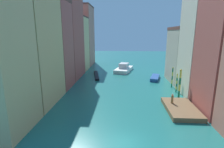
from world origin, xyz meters
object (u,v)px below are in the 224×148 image
at_px(person_on_dock, 172,99).
at_px(waterfront_dock, 181,109).
at_px(mooring_pole_1, 177,83).
at_px(mooring_pole_0, 180,83).
at_px(vaporetto_white, 124,69).
at_px(mooring_pole_2, 172,77).
at_px(motorboat_0, 155,78).
at_px(gondola_black, 96,75).

bearing_deg(person_on_dock, waterfront_dock, -51.78).
xyz_separation_m(waterfront_dock, mooring_pole_1, (1.84, 8.76, 1.62)).
xyz_separation_m(mooring_pole_0, vaporetto_white, (-9.96, 22.47, -1.90)).
bearing_deg(mooring_pole_2, person_on_dock, -104.98).
bearing_deg(motorboat_0, waterfront_dock, -88.37).
bearing_deg(mooring_pole_1, gondola_black, 145.07).
distance_m(person_on_dock, gondola_black, 25.11).
bearing_deg(mooring_pole_0, vaporetto_white, 113.90).
xyz_separation_m(person_on_dock, gondola_black, (-15.11, 20.01, -1.15)).
bearing_deg(mooring_pole_0, person_on_dock, -118.82).
bearing_deg(vaporetto_white, person_on_dock, -74.58).
bearing_deg(mooring_pole_2, gondola_black, 152.71).
xyz_separation_m(person_on_dock, mooring_pole_2, (2.87, 10.74, 0.90)).
height_order(mooring_pole_1, motorboat_0, mooring_pole_1).
bearing_deg(mooring_pole_0, gondola_black, 138.72).
bearing_deg(person_on_dock, vaporetto_white, 105.42).
relative_size(vaporetto_white, motorboat_0, 1.57).
height_order(mooring_pole_0, gondola_black, mooring_pole_0).
xyz_separation_m(person_on_dock, mooring_pole_1, (2.86, 7.46, 0.56)).
height_order(mooring_pole_0, vaporetto_white, mooring_pole_0).
distance_m(mooring_pole_2, gondola_black, 20.34).
xyz_separation_m(mooring_pole_1, mooring_pole_2, (0.01, 3.27, 0.34)).
bearing_deg(mooring_pole_1, person_on_dock, -110.98).
xyz_separation_m(person_on_dock, vaporetto_white, (-7.45, 27.02, -0.58)).
bearing_deg(mooring_pole_0, mooring_pole_2, 86.58).
bearing_deg(motorboat_0, person_on_dock, -91.60).
bearing_deg(person_on_dock, gondola_black, 127.06).
bearing_deg(motorboat_0, mooring_pole_0, -81.18).
height_order(mooring_pole_0, mooring_pole_2, mooring_pole_0).
height_order(mooring_pole_2, vaporetto_white, mooring_pole_2).
relative_size(mooring_pole_1, motorboat_0, 0.60).
relative_size(mooring_pole_0, mooring_pole_2, 1.18).
bearing_deg(vaporetto_white, mooring_pole_0, -66.10).
distance_m(mooring_pole_0, vaporetto_white, 24.65).
xyz_separation_m(vaporetto_white, gondola_black, (-7.66, -7.01, -0.57)).
relative_size(waterfront_dock, mooring_pole_0, 1.44).
relative_size(mooring_pole_0, motorboat_0, 0.83).
distance_m(mooring_pole_0, mooring_pole_2, 6.21).
relative_size(person_on_dock, mooring_pole_1, 0.40).
distance_m(mooring_pole_1, vaporetto_white, 22.14).
bearing_deg(gondola_black, mooring_pole_2, -27.29).
bearing_deg(gondola_black, mooring_pole_0, -41.28).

